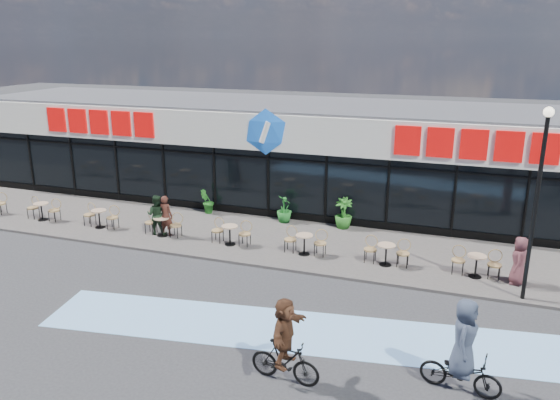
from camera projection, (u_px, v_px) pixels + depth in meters
name	position (u px, v px, depth m)	size (l,w,h in m)	color
ground	(192.00, 286.00, 17.13)	(120.00, 120.00, 0.00)	#28282B
sidewalk	(247.00, 237.00, 21.18)	(44.00, 5.00, 0.10)	#4F4946
bike_lane	(299.00, 331.00, 14.52)	(14.00, 2.20, 0.01)	#76AADF
building	(290.00, 152.00, 25.43)	(30.60, 6.57, 4.75)	black
lamp_post	(538.00, 191.00, 15.17)	(0.28, 0.28, 5.63)	black
bistro_set_1	(43.00, 209.00, 22.90)	(1.54, 0.62, 0.90)	tan
bistro_set_2	(101.00, 216.00, 22.00)	(1.54, 0.62, 0.90)	tan
bistro_set_3	(163.00, 224.00, 21.10)	(1.54, 0.62, 0.90)	tan
bistro_set_4	(231.00, 232.00, 20.21)	(1.54, 0.62, 0.90)	tan
bistro_set_5	(305.00, 241.00, 19.31)	(1.54, 0.62, 0.90)	tan
bistro_set_6	(386.00, 251.00, 18.41)	(1.54, 0.62, 0.90)	tan
bistro_set_7	(476.00, 263.00, 17.51)	(1.54, 0.62, 0.90)	tan
potted_plant_left	(207.00, 202.00, 23.66)	(0.59, 0.47, 1.07)	#1E5F1B
potted_plant_mid	(343.00, 213.00, 21.85)	(0.70, 0.70, 1.24)	#25661D
potted_plant_right	(284.00, 209.00, 22.56)	(0.63, 0.63, 1.13)	#1C6421
patron_left	(166.00, 216.00, 21.01)	(0.58, 0.38, 1.59)	#3D1D15
patron_right	(157.00, 215.00, 21.13)	(0.77, 0.60, 1.57)	black
pedestrian_a	(519.00, 261.00, 16.86)	(0.76, 0.49, 1.55)	#50292D
cyclist_a	(462.00, 357.00, 11.84)	(1.83, 0.94, 2.23)	black
cyclist_c	(285.00, 344.00, 12.16)	(1.70, 1.54, 2.07)	black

